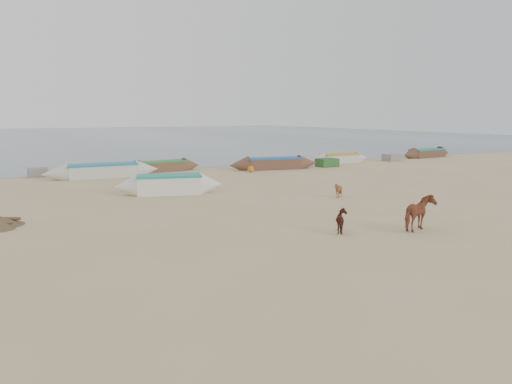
% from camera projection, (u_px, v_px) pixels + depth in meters
% --- Properties ---
extents(ground, '(140.00, 140.00, 0.00)m').
position_uv_depth(ground, '(312.00, 239.00, 16.44)').
color(ground, tan).
rests_on(ground, ground).
extents(sea, '(160.00, 160.00, 0.00)m').
position_uv_depth(sea, '(52.00, 137.00, 88.19)').
color(sea, slate).
rests_on(sea, ground).
extents(cow_adult, '(1.62, 1.15, 1.25)m').
position_uv_depth(cow_adult, '(419.00, 213.00, 17.46)').
color(cow_adult, brown).
rests_on(cow_adult, ground).
extents(calf_front, '(0.76, 0.69, 0.75)m').
position_uv_depth(calf_front, '(338.00, 190.00, 24.38)').
color(calf_front, brown).
rests_on(calf_front, ground).
extents(calf_right, '(0.78, 0.88, 0.81)m').
position_uv_depth(calf_right, '(343.00, 221.00, 17.23)').
color(calf_right, '#4F2319').
rests_on(calf_right, ground).
extents(near_canoe, '(5.62, 2.54, 1.00)m').
position_uv_depth(near_canoe, '(169.00, 184.00, 25.49)').
color(near_canoe, white).
rests_on(near_canoe, ground).
extents(waterline_canoes, '(61.76, 4.51, 0.94)m').
position_uv_depth(waterline_canoes, '(124.00, 169.00, 33.03)').
color(waterline_canoes, brown).
rests_on(waterline_canoes, ground).
extents(beach_clutter, '(43.41, 5.00, 0.64)m').
position_uv_depth(beach_clutter, '(207.00, 168.00, 35.34)').
color(beach_clutter, '#2B612C').
rests_on(beach_clutter, ground).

